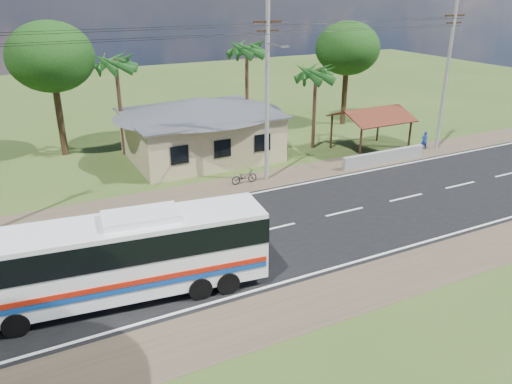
{
  "coord_description": "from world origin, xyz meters",
  "views": [
    {
      "loc": [
        -11.4,
        -20.36,
        11.69
      ],
      "look_at": [
        -0.55,
        1.0,
        1.8
      ],
      "focal_mm": 35.0,
      "sensor_mm": 36.0,
      "label": 1
    }
  ],
  "objects_px": {
    "motorcycle": "(244,177)",
    "person": "(424,141)",
    "coach_bus": "(119,253)",
    "waiting_shed": "(372,115)"
  },
  "relations": [
    {
      "from": "motorcycle",
      "to": "person",
      "type": "xyz_separation_m",
      "value": [
        15.45,
        0.16,
        0.27
      ]
    },
    {
      "from": "motorcycle",
      "to": "person",
      "type": "distance_m",
      "value": 15.46
    },
    {
      "from": "waiting_shed",
      "to": "coach_bus",
      "type": "distance_m",
      "value": 24.21
    },
    {
      "from": "motorcycle",
      "to": "person",
      "type": "bearing_deg",
      "value": -89.48
    },
    {
      "from": "coach_bus",
      "to": "person",
      "type": "distance_m",
      "value": 27.02
    },
    {
      "from": "motorcycle",
      "to": "person",
      "type": "height_order",
      "value": "person"
    },
    {
      "from": "waiting_shed",
      "to": "motorcycle",
      "type": "distance_m",
      "value": 11.98
    },
    {
      "from": "coach_bus",
      "to": "motorcycle",
      "type": "xyz_separation_m",
      "value": [
        9.85,
        9.25,
        -1.61
      ]
    },
    {
      "from": "coach_bus",
      "to": "motorcycle",
      "type": "distance_m",
      "value": 13.6
    },
    {
      "from": "waiting_shed",
      "to": "motorcycle",
      "type": "relative_size",
      "value": 2.97
    }
  ]
}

